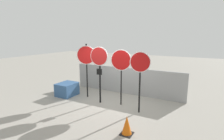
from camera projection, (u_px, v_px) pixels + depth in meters
ground_plane at (111, 104)px, 7.61m from camera, size 40.00×40.00×0.00m
fence_back at (126, 81)px, 8.88m from camera, size 5.83×0.12×1.34m
stop_sign_0 at (86, 59)px, 8.06m from camera, size 0.80×0.39×2.55m
stop_sign_1 at (99, 63)px, 7.38m from camera, size 0.80×0.17×2.46m
stop_sign_2 at (121, 63)px, 7.12m from camera, size 0.86×0.17×2.37m
stop_sign_3 at (140, 68)px, 6.38m from camera, size 0.75×0.19×2.35m
traffic_cone_0 at (127, 125)px, 5.20m from camera, size 0.36×0.36×0.58m
storage_crate at (67, 89)px, 8.63m from camera, size 0.80×0.94×0.63m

